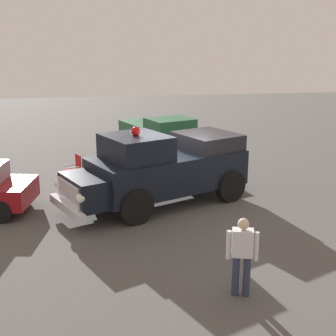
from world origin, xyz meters
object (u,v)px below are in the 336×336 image
(parked_pickup, at_px, (160,136))
(spectator_standing, at_px, (242,252))
(lawn_chair_by_car, at_px, (75,166))
(lawn_chair_near_truck, at_px, (198,158))
(spectator_seated, at_px, (198,156))
(vintage_fire_truck, at_px, (162,168))

(parked_pickup, distance_m, spectator_standing, 11.62)
(parked_pickup, bearing_deg, lawn_chair_by_car, 39.70)
(lawn_chair_near_truck, bearing_deg, spectator_seated, 72.15)
(parked_pickup, relative_size, spectator_seated, 3.97)
(vintage_fire_truck, xyz_separation_m, spectator_standing, (-0.70, 5.70, -0.23))
(vintage_fire_truck, relative_size, lawn_chair_by_car, 6.20)
(spectator_standing, bearing_deg, parked_pickup, -90.93)
(spectator_seated, xyz_separation_m, spectator_standing, (1.27, 8.95, 0.27))
(vintage_fire_truck, distance_m, parked_pickup, 5.99)
(parked_pickup, relative_size, lawn_chair_near_truck, 5.02)
(lawn_chair_near_truck, bearing_deg, parked_pickup, -66.22)
(lawn_chair_by_car, relative_size, spectator_standing, 0.61)
(lawn_chair_by_car, xyz_separation_m, spectator_seated, (-4.71, -0.34, 0.11))
(spectator_seated, bearing_deg, lawn_chair_near_truck, -107.85)
(parked_pickup, xyz_separation_m, lawn_chair_by_car, (3.63, 3.01, -0.40))
(vintage_fire_truck, height_order, parked_pickup, vintage_fire_truck)
(vintage_fire_truck, bearing_deg, spectator_seated, -121.26)
(lawn_chair_by_car, xyz_separation_m, spectator_standing, (-3.44, 8.61, 0.37))
(vintage_fire_truck, relative_size, spectator_seated, 4.90)
(parked_pickup, bearing_deg, spectator_seated, 112.04)
(parked_pickup, distance_m, spectator_seated, 2.90)
(spectator_standing, bearing_deg, spectator_seated, -98.10)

